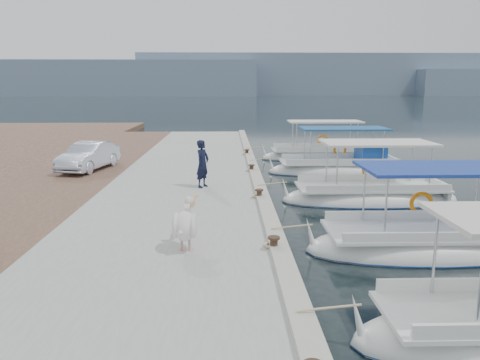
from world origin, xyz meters
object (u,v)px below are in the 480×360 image
at_px(pelican, 186,224).
at_px(parked_car, 89,156).
at_px(fishing_caique_c, 370,198).
at_px(fishing_caique_d, 340,169).
at_px(fisherman, 203,164).
at_px(fishing_caique_b, 425,247).
at_px(fishing_caique_e, 321,157).

relative_size(pelican, parked_car, 0.41).
height_order(fishing_caique_c, pelican, fishing_caique_c).
height_order(fishing_caique_d, fisherman, fisherman).
height_order(fishing_caique_b, parked_car, fishing_caique_b).
bearing_deg(fisherman, parked_car, 83.57).
bearing_deg(fishing_caique_d, pelican, -118.11).
distance_m(pelican, fisherman, 6.82).
distance_m(fishing_caique_e, parked_car, 13.23).
bearing_deg(fisherman, fishing_caique_b, -104.13).
bearing_deg(fishing_caique_e, fishing_caique_c, -91.06).
distance_m(fishing_caique_e, pelican, 17.93).
xyz_separation_m(fishing_caique_c, pelican, (-6.26, -6.43, 0.98)).
height_order(fishing_caique_d, parked_car, fishing_caique_d).
bearing_deg(fishing_caique_d, parked_car, -172.14).
relative_size(fishing_caique_b, parked_car, 1.65).
height_order(fishing_caique_c, fishing_caique_d, same).
relative_size(fishing_caique_b, fishing_caique_e, 0.90).
bearing_deg(fishing_caique_b, fishing_caique_d, 87.62).
distance_m(fishing_caique_c, fishing_caique_d, 5.84).
relative_size(fishing_caique_b, fishing_caique_c, 0.95).
relative_size(fishing_caique_d, parked_car, 1.84).
distance_m(pelican, parked_car, 11.87).
height_order(pelican, parked_car, parked_car).
height_order(fisherman, parked_car, fisherman).
relative_size(fishing_caique_c, pelican, 4.30).
height_order(fishing_caique_d, fishing_caique_e, same).
distance_m(fishing_caique_d, parked_car, 11.97).
bearing_deg(fishing_caique_c, fishing_caique_e, 88.94).
distance_m(fishing_caique_b, fishing_caique_e, 15.62).
xyz_separation_m(fishing_caique_b, fisherman, (-6.04, 5.72, 1.26)).
bearing_deg(fisherman, pelican, -151.08).
xyz_separation_m(fishing_caique_c, fisherman, (-6.21, 0.38, 1.26)).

